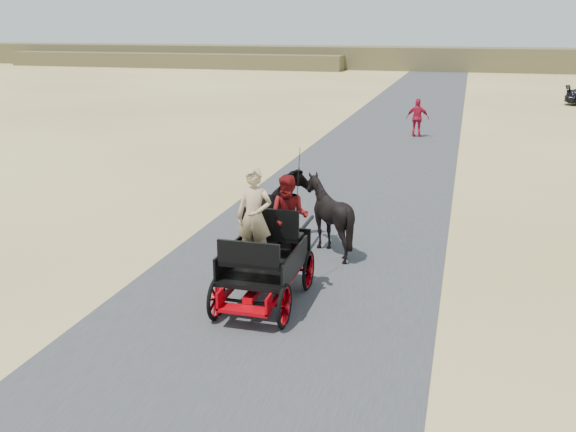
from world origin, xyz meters
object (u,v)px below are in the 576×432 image
(carriage, at_px, (265,284))
(horse_left, at_px, (281,212))
(pedestrian, at_px, (418,118))
(horse_right, at_px, (329,215))

(carriage, xyz_separation_m, horse_left, (-0.55, 3.00, 0.49))
(horse_left, bearing_deg, pedestrian, -96.37)
(horse_right, bearing_deg, carriage, 79.61)
(horse_right, bearing_deg, pedestrian, -92.44)
(carriage, height_order, pedestrian, pedestrian)
(horse_left, xyz_separation_m, horse_right, (1.10, 0.00, 0.00))
(carriage, height_order, horse_right, horse_right)
(horse_right, height_order, pedestrian, pedestrian)
(horse_left, distance_m, horse_right, 1.10)
(pedestrian, bearing_deg, horse_left, 86.04)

